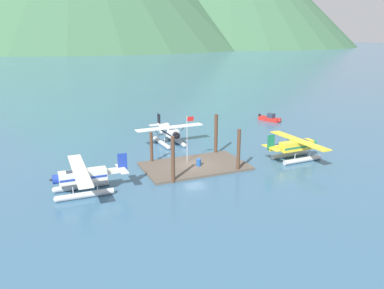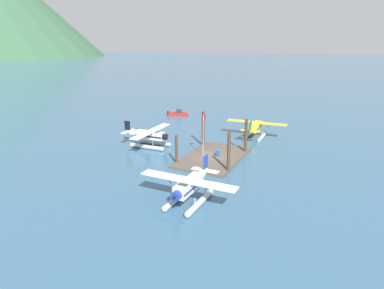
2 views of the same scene
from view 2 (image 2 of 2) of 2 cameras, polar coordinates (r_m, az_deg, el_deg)
The scene contains 12 objects.
ground_plane at distance 46.59m, azimuth 3.80°, elevation -2.40°, with size 1200.00×1200.00×0.00m, color #38607F.
dock_platform at distance 46.54m, azimuth 3.81°, elevation -2.23°, with size 12.70×7.72×0.30m, color brown.
piling_near_left at distance 40.72m, azimuth 6.51°, elevation -1.45°, with size 0.43×0.43×5.31m, color #4C3323.
piling_near_right at distance 48.53m, azimuth 9.51°, elevation 1.44°, with size 0.43×0.43×5.23m, color #4C3323.
piling_far_left at distance 43.58m, azimuth -2.76°, elevation -0.95°, with size 0.39×0.39×4.08m, color #4C3323.
piling_far_right at distance 51.41m, azimuth 1.99°, elevation 2.76°, with size 0.47×0.47×5.59m, color #4C3323.
flagpole at distance 45.69m, azimuth 2.05°, elevation 2.53°, with size 0.95×0.10×6.01m.
fuel_drum at distance 46.44m, azimuth 4.56°, elevation -1.52°, with size 0.62×0.62×0.88m.
seaplane_cream_port_aft at distance 33.15m, azimuth -0.57°, elevation -7.82°, with size 7.98×10.42×3.84m.
seaplane_yellow_stbd_aft at distance 57.70m, azimuth 11.24°, elevation 2.79°, with size 7.98×10.44×3.84m.
seaplane_white_bow_centre at distance 51.62m, azimuth -7.41°, elevation 1.29°, with size 10.45×7.98×3.84m.
boat_red_open_east at distance 74.75m, azimuth -2.44°, elevation 5.51°, with size 2.98×4.62×1.50m.
Camera 2 is at (-40.83, -16.14, 15.58)m, focal length 30.16 mm.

